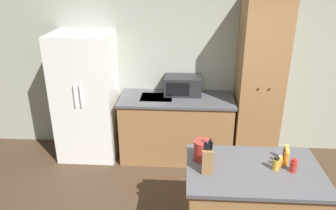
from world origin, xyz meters
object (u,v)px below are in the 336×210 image
object	(u,v)px
pantry_cabinet	(259,84)
spice_bottle_amber_oil	(286,158)
spice_bottle_green_herb	(276,164)
kettle	(203,150)
refrigerator	(86,97)
knife_block	(207,160)
spice_bottle_pale_salt	(280,162)
microwave	(183,85)
spice_bottle_tall_dark	(286,153)
spice_bottle_short_red	(293,166)

from	to	relation	value
pantry_cabinet	spice_bottle_amber_oil	world-z (taller)	pantry_cabinet
spice_bottle_green_herb	kettle	size ratio (longest dim) A/B	0.58
refrigerator	knife_block	world-z (taller)	refrigerator
pantry_cabinet	spice_bottle_pale_salt	xyz separation A→B (m)	(-0.10, -1.63, -0.19)
spice_bottle_amber_oil	spice_bottle_pale_salt	world-z (taller)	spice_bottle_amber_oil
refrigerator	knife_block	xyz separation A→B (m)	(1.62, -1.75, 0.12)
kettle	spice_bottle_green_herb	bearing A→B (deg)	-10.93
microwave	spice_bottle_amber_oil	bearing A→B (deg)	-60.03
spice_bottle_tall_dark	spice_bottle_pale_salt	xyz separation A→B (m)	(-0.08, -0.12, -0.02)
knife_block	spice_bottle_pale_salt	bearing A→B (deg)	11.90
refrigerator	spice_bottle_short_red	distance (m)	2.92
refrigerator	spice_bottle_pale_salt	bearing A→B (deg)	-34.98
knife_block	kettle	bearing A→B (deg)	99.04
pantry_cabinet	spice_bottle_green_herb	size ratio (longest dim) A/B	17.60
microwave	kettle	size ratio (longest dim) A/B	2.33
microwave	spice_bottle_green_herb	world-z (taller)	microwave
knife_block	kettle	world-z (taller)	knife_block
spice_bottle_tall_dark	spice_bottle_short_red	distance (m)	0.20
pantry_cabinet	spice_bottle_short_red	world-z (taller)	pantry_cabinet
spice_bottle_short_red	spice_bottle_green_herb	bearing A→B (deg)	172.61
spice_bottle_amber_oil	spice_bottle_short_red	bearing A→B (deg)	-69.95
pantry_cabinet	spice_bottle_amber_oil	distance (m)	1.61
refrigerator	spice_bottle_tall_dark	size ratio (longest dim) A/B	11.81
spice_bottle_amber_oil	spice_bottle_pale_salt	bearing A→B (deg)	-157.03
spice_bottle_tall_dark	spice_bottle_pale_salt	bearing A→B (deg)	-123.84
microwave	spice_bottle_pale_salt	distance (m)	1.98
spice_bottle_short_red	spice_bottle_pale_salt	xyz separation A→B (m)	(-0.10, 0.08, -0.01)
microwave	spice_bottle_short_red	distance (m)	2.10
knife_block	spice_bottle_green_herb	bearing A→B (deg)	7.84
kettle	spice_bottle_amber_oil	bearing A→B (deg)	-3.31
microwave	spice_bottle_short_red	xyz separation A→B (m)	(1.03, -1.83, -0.10)
spice_bottle_tall_dark	kettle	world-z (taller)	kettle
pantry_cabinet	spice_bottle_pale_salt	world-z (taller)	pantry_cabinet
pantry_cabinet	spice_bottle_tall_dark	distance (m)	1.52
refrigerator	kettle	world-z (taller)	refrigerator
spice_bottle_amber_oil	kettle	world-z (taller)	kettle
spice_bottle_tall_dark	spice_bottle_green_herb	size ratio (longest dim) A/B	1.18
refrigerator	microwave	world-z (taller)	refrigerator
refrigerator	pantry_cabinet	bearing A→B (deg)	0.70
refrigerator	spice_bottle_green_herb	xyz separation A→B (m)	(2.24, -1.66, 0.06)
refrigerator	knife_block	distance (m)	2.38
microwave	spice_bottle_short_red	world-z (taller)	microwave
microwave	spice_bottle_pale_salt	bearing A→B (deg)	-62.00
refrigerator	kettle	bearing A→B (deg)	-44.06
spice_bottle_amber_oil	spice_bottle_green_herb	distance (m)	0.14
spice_bottle_pale_salt	spice_bottle_short_red	bearing A→B (deg)	-36.90
microwave	pantry_cabinet	bearing A→B (deg)	-6.51
knife_block	spice_bottle_tall_dark	world-z (taller)	knife_block
microwave	spice_bottle_tall_dark	world-z (taller)	microwave
spice_bottle_amber_oil	knife_block	bearing A→B (deg)	-167.10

